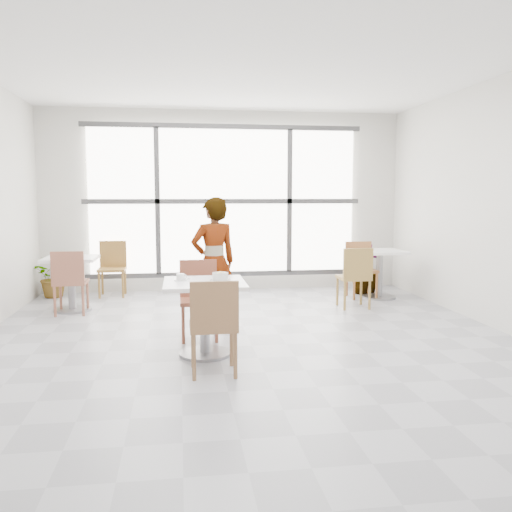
{
  "coord_description": "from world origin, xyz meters",
  "views": [
    {
      "loc": [
        -0.75,
        -5.55,
        1.6
      ],
      "look_at": [
        0.0,
        -0.3,
        1.0
      ],
      "focal_mm": 37.76,
      "sensor_mm": 36.0,
      "label": 1
    }
  ],
  "objects": [
    {
      "name": "coffee_cup",
      "position": [
        -0.75,
        -0.17,
        0.78
      ],
      "size": [
        0.16,
        0.13,
        0.07
      ],
      "color": "white",
      "rests_on": "main_table"
    },
    {
      "name": "wall_front",
      "position": [
        0.0,
        -3.5,
        1.5
      ],
      "size": [
        6.0,
        0.0,
        6.0
      ],
      "primitive_type": "plane",
      "rotation": [
        -1.57,
        0.0,
        0.0
      ],
      "color": "silver",
      "rests_on": "ground"
    },
    {
      "name": "window",
      "position": [
        0.0,
        3.44,
        1.5
      ],
      "size": [
        4.6,
        0.07,
        2.52
      ],
      "color": "white",
      "rests_on": "ground"
    },
    {
      "name": "bg_chair_right_near",
      "position": [
        1.7,
        1.67,
        0.5
      ],
      "size": [
        0.42,
        0.42,
        0.87
      ],
      "rotation": [
        0.0,
        0.0,
        3.14
      ],
      "color": "olive",
      "rests_on": "ground"
    },
    {
      "name": "chair_far",
      "position": [
        -0.55,
        0.44,
        0.5
      ],
      "size": [
        0.42,
        0.42,
        0.87
      ],
      "color": "brown",
      "rests_on": "ground"
    },
    {
      "name": "oatmeal_bowl",
      "position": [
        -0.35,
        -0.25,
        0.79
      ],
      "size": [
        0.21,
        0.21,
        0.1
      ],
      "color": "silver",
      "rests_on": "main_table"
    },
    {
      "name": "floor",
      "position": [
        0.0,
        0.0,
        0.0
      ],
      "size": [
        7.0,
        7.0,
        0.0
      ],
      "primitive_type": "plane",
      "color": "#9E9EA5",
      "rests_on": "ground"
    },
    {
      "name": "person",
      "position": [
        -0.34,
        0.95,
        0.79
      ],
      "size": [
        0.67,
        0.54,
        1.58
      ],
      "primitive_type": "imported",
      "rotation": [
        0.0,
        0.0,
        3.47
      ],
      "color": "black",
      "rests_on": "ground"
    },
    {
      "name": "plant_left",
      "position": [
        -2.7,
        3.17,
        0.33
      ],
      "size": [
        0.74,
        0.7,
        0.65
      ],
      "primitive_type": "imported",
      "rotation": [
        0.0,
        0.0,
        -0.41
      ],
      "color": "#408341",
      "rests_on": "ground"
    },
    {
      "name": "bg_chair_left_far",
      "position": [
        -1.82,
        3.21,
        0.5
      ],
      "size": [
        0.42,
        0.42,
        0.87
      ],
      "color": "olive",
      "rests_on": "ground"
    },
    {
      "name": "main_table",
      "position": [
        -0.51,
        -0.26,
        0.52
      ],
      "size": [
        0.8,
        0.8,
        0.75
      ],
      "color": "white",
      "rests_on": "ground"
    },
    {
      "name": "plant_right",
      "position": [
        2.23,
        2.79,
        0.4
      ],
      "size": [
        0.59,
        0.59,
        0.8
      ],
      "primitive_type": "imported",
      "rotation": [
        0.0,
        0.0,
        -0.41
      ],
      "color": "#3D7237",
      "rests_on": "ground"
    },
    {
      "name": "bg_table_left",
      "position": [
        -2.25,
        2.1,
        0.49
      ],
      "size": [
        0.7,
        0.7,
        0.75
      ],
      "color": "white",
      "rests_on": "ground"
    },
    {
      "name": "bg_chair_right_far",
      "position": [
        2.06,
        2.53,
        0.5
      ],
      "size": [
        0.42,
        0.42,
        0.87
      ],
      "color": "#965B31",
      "rests_on": "ground"
    },
    {
      "name": "ceiling",
      "position": [
        0.0,
        0.0,
        3.0
      ],
      "size": [
        7.0,
        7.0,
        0.0
      ],
      "primitive_type": "plane",
      "rotation": [
        3.14,
        0.0,
        0.0
      ],
      "color": "white",
      "rests_on": "ground"
    },
    {
      "name": "wall_back",
      "position": [
        0.0,
        3.5,
        1.5
      ],
      "size": [
        6.0,
        0.0,
        6.0
      ],
      "primitive_type": "plane",
      "rotation": [
        1.57,
        0.0,
        0.0
      ],
      "color": "silver",
      "rests_on": "ground"
    },
    {
      "name": "chair_near",
      "position": [
        -0.46,
        -0.91,
        0.5
      ],
      "size": [
        0.42,
        0.42,
        0.87
      ],
      "rotation": [
        0.0,
        0.0,
        3.14
      ],
      "color": "brown",
      "rests_on": "ground"
    },
    {
      "name": "bg_chair_left_near",
      "position": [
        -2.21,
        1.82,
        0.5
      ],
      "size": [
        0.42,
        0.42,
        0.87
      ],
      "rotation": [
        0.0,
        0.0,
        3.14
      ],
      "color": "#965943",
      "rests_on": "ground"
    },
    {
      "name": "bg_table_right",
      "position": [
        2.33,
        2.39,
        0.49
      ],
      "size": [
        0.7,
        0.7,
        0.75
      ],
      "color": "white",
      "rests_on": "ground"
    }
  ]
}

